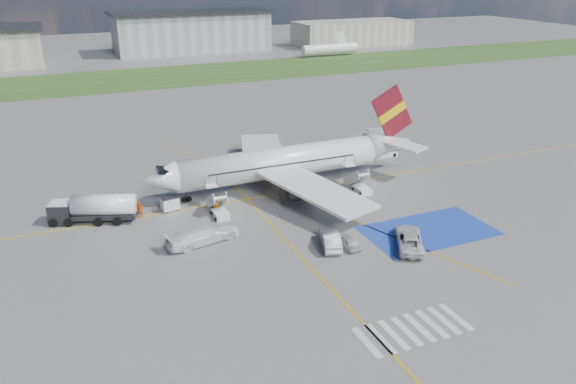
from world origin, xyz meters
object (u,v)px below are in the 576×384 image
(airliner, at_px, (289,161))
(belt_loader, at_px, (382,154))
(fuel_tanker, at_px, (94,211))
(car_silver_b, at_px, (330,239))
(car_silver_a, at_px, (347,240))
(gpu_cart, at_px, (170,205))
(van_white_a, at_px, (410,237))
(van_white_b, at_px, (203,232))

(airliner, height_order, belt_loader, airliner)
(fuel_tanker, bearing_deg, car_silver_b, -16.01)
(belt_loader, xyz_separation_m, car_silver_a, (-18.66, -22.84, 0.30))
(gpu_cart, bearing_deg, belt_loader, 2.09)
(car_silver_a, xyz_separation_m, van_white_a, (5.92, -2.42, 0.35))
(fuel_tanker, distance_m, van_white_b, 13.70)
(van_white_a, height_order, van_white_b, van_white_b)
(fuel_tanker, relative_size, gpu_cart, 4.51)
(belt_loader, distance_m, car_silver_a, 29.49)
(car_silver_b, xyz_separation_m, van_white_b, (-11.61, 6.00, 0.36))
(belt_loader, bearing_deg, airliner, -162.49)
(fuel_tanker, height_order, car_silver_b, fuel_tanker)
(van_white_b, bearing_deg, van_white_a, -127.78)
(airliner, bearing_deg, van_white_a, -77.11)
(belt_loader, height_order, van_white_b, van_white_b)
(car_silver_b, bearing_deg, airliner, -81.16)
(car_silver_b, bearing_deg, gpu_cart, -31.42)
(gpu_cart, xyz_separation_m, van_white_a, (20.43, -18.41, 0.29))
(van_white_b, bearing_deg, fuel_tanker, 32.70)
(belt_loader, height_order, van_white_a, van_white_a)
(airliner, xyz_separation_m, van_white_a, (4.58, -20.02, -2.37))
(gpu_cart, relative_size, van_white_a, 0.39)
(car_silver_a, bearing_deg, van_white_b, -30.75)
(airliner, bearing_deg, car_silver_a, -94.36)
(fuel_tanker, xyz_separation_m, van_white_b, (9.71, -9.66, -0.17))
(car_silver_a, height_order, van_white_a, van_white_a)
(airliner, distance_m, fuel_tanker, 24.33)
(van_white_b, bearing_deg, gpu_cart, -4.25)
(fuel_tanker, relative_size, car_silver_b, 1.93)
(van_white_a, bearing_deg, car_silver_b, 7.02)
(fuel_tanker, height_order, van_white_b, fuel_tanker)
(airliner, bearing_deg, belt_loader, 16.82)
(gpu_cart, relative_size, belt_loader, 0.43)
(gpu_cart, distance_m, belt_loader, 33.86)
(airliner, distance_m, gpu_cart, 16.15)
(belt_loader, xyz_separation_m, van_white_a, (-12.73, -25.26, 0.65))
(airliner, relative_size, gpu_cart, 17.31)
(belt_loader, bearing_deg, van_white_b, -152.29)
(car_silver_b, bearing_deg, van_white_a, 176.38)
(belt_loader, relative_size, van_white_b, 0.83)
(car_silver_b, bearing_deg, van_white_b, -8.86)
(airliner, xyz_separation_m, gpu_cart, (-15.85, -1.61, -2.66))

